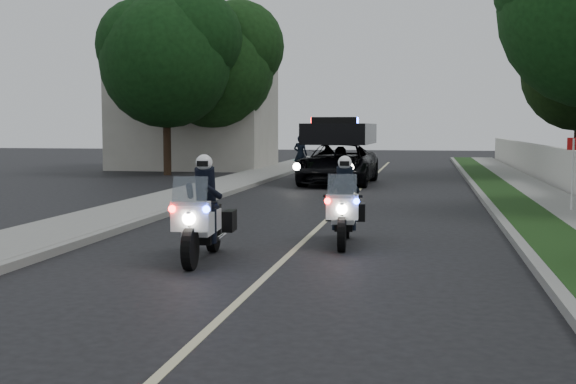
{
  "coord_description": "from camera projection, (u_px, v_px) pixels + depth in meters",
  "views": [
    {
      "loc": [
        2.36,
        -12.58,
        2.26
      ],
      "look_at": [
        -0.27,
        1.45,
        1.0
      ],
      "focal_mm": 46.16,
      "sensor_mm": 36.0,
      "label": 1
    }
  ],
  "objects": [
    {
      "name": "ground",
      "position": [
        288.0,
        256.0,
        12.95
      ],
      "size": [
        120.0,
        120.0,
        0.0
      ],
      "primitive_type": "plane",
      "color": "black",
      "rests_on": "ground"
    },
    {
      "name": "curb_right",
      "position": [
        485.0,
        201.0,
        21.98
      ],
      "size": [
        0.2,
        60.0,
        0.15
      ],
      "primitive_type": "cube",
      "color": "gray",
      "rests_on": "ground"
    },
    {
      "name": "grass_verge",
      "position": [
        510.0,
        201.0,
        21.85
      ],
      "size": [
        1.2,
        60.0,
        0.16
      ],
      "primitive_type": "cube",
      "color": "#193814",
      "rests_on": "ground"
    },
    {
      "name": "sidewalk_right",
      "position": [
        556.0,
        202.0,
        21.61
      ],
      "size": [
        1.4,
        60.0,
        0.16
      ],
      "primitive_type": "cube",
      "color": "gray",
      "rests_on": "ground"
    },
    {
      "name": "curb_left",
      "position": [
        219.0,
        196.0,
        23.48
      ],
      "size": [
        0.2,
        60.0,
        0.15
      ],
      "primitive_type": "cube",
      "color": "gray",
      "rests_on": "ground"
    },
    {
      "name": "sidewalk_left",
      "position": [
        186.0,
        195.0,
        23.69
      ],
      "size": [
        2.0,
        60.0,
        0.16
      ],
      "primitive_type": "cube",
      "color": "gray",
      "rests_on": "ground"
    },
    {
      "name": "building_far",
      "position": [
        195.0,
        104.0,
        39.93
      ],
      "size": [
        8.0,
        6.0,
        7.0
      ],
      "primitive_type": "cube",
      "color": "#A8A396",
      "rests_on": "ground"
    },
    {
      "name": "lane_marking",
      "position": [
        348.0,
        200.0,
        22.74
      ],
      "size": [
        0.12,
        50.0,
        0.01
      ],
      "primitive_type": "cube",
      "color": "#BFB78C",
      "rests_on": "ground"
    },
    {
      "name": "police_moto_left",
      "position": [
        203.0,
        260.0,
        12.6
      ],
      "size": [
        0.9,
        2.16,
        1.8
      ],
      "primitive_type": null,
      "rotation": [
        0.0,
        0.0,
        0.07
      ],
      "color": "silver",
      "rests_on": "ground"
    },
    {
      "name": "police_moto_right",
      "position": [
        344.0,
        244.0,
        14.28
      ],
      "size": [
        0.83,
        2.05,
        1.71
      ],
      "primitive_type": null,
      "rotation": [
        0.0,
        0.0,
        0.06
      ],
      "color": "white",
      "rests_on": "ground"
    },
    {
      "name": "police_suv",
      "position": [
        338.0,
        184.0,
        29.25
      ],
      "size": [
        2.86,
        5.88,
        2.82
      ],
      "primitive_type": "imported",
      "rotation": [
        0.0,
        0.0,
        -0.03
      ],
      "color": "black",
      "rests_on": "ground"
    },
    {
      "name": "bicycle",
      "position": [
        300.0,
        178.0,
        32.77
      ],
      "size": [
        0.61,
        1.61,
        0.83
      ],
      "primitive_type": "imported",
      "rotation": [
        0.0,
        0.0,
        -0.04
      ],
      "color": "black",
      "rests_on": "ground"
    },
    {
      "name": "cyclist",
      "position": [
        300.0,
        178.0,
        32.77
      ],
      "size": [
        0.65,
        0.48,
        1.69
      ],
      "primitive_type": "imported",
      "rotation": [
        0.0,
        0.0,
        3.01
      ],
      "color": "black",
      "rests_on": "ground"
    },
    {
      "name": "sign_post",
      "position": [
        571.0,
        216.0,
        18.76
      ],
      "size": [
        0.38,
        0.38,
        2.06
      ],
      "primitive_type": null,
      "rotation": [
        0.0,
        0.0,
        -0.2
      ],
      "color": "#B2190C",
      "rests_on": "ground"
    },
    {
      "name": "tree_left_near",
      "position": [
        215.0,
        172.0,
        37.28
      ],
      "size": [
        6.98,
        6.98,
        10.11
      ],
      "primitive_type": null,
      "rotation": [
        0.0,
        0.0,
        -0.16
      ],
      "color": "#163A13",
      "rests_on": "ground"
    },
    {
      "name": "tree_left_far",
      "position": [
        168.0,
        175.0,
        34.68
      ],
      "size": [
        7.49,
        7.49,
        10.22
      ],
      "primitive_type": null,
      "rotation": [
        0.0,
        0.0,
        -0.26
      ],
      "color": "black",
      "rests_on": "ground"
    }
  ]
}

